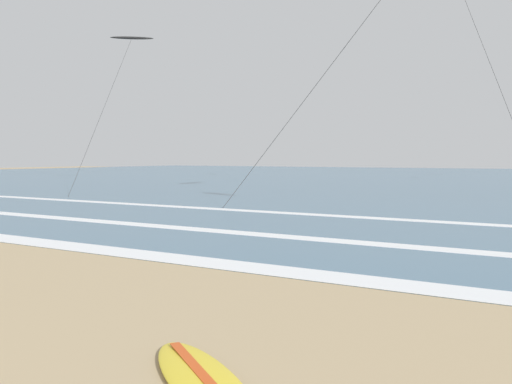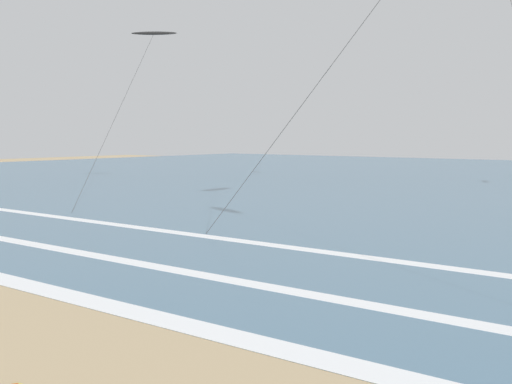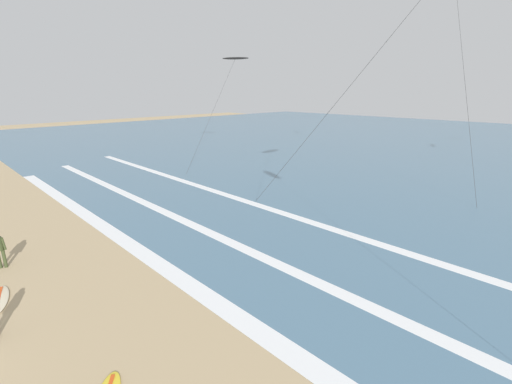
{
  "view_description": "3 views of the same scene",
  "coord_description": "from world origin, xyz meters",
  "views": [
    {
      "loc": [
        7.13,
        0.58,
        2.04
      ],
      "look_at": [
        1.31,
        10.9,
        1.25
      ],
      "focal_mm": 37.25,
      "sensor_mm": 36.0,
      "label": 1
    },
    {
      "loc": [
        12.52,
        -0.42,
        3.94
      ],
      "look_at": [
        3.1,
        11.79,
        2.54
      ],
      "focal_mm": 44.98,
      "sensor_mm": 36.0,
      "label": 2
    },
    {
      "loc": [
        11.59,
        2.41,
        7.32
      ],
      "look_at": [
        -0.17,
        14.09,
        2.39
      ],
      "focal_mm": 24.1,
      "sensor_mm": 36.0,
      "label": 3
    }
  ],
  "objects": [
    {
      "name": "wave_foam_outer_break",
      "position": [
        0.56,
        17.66,
        0.01
      ],
      "size": [
        57.29,
        0.64,
        0.01
      ],
      "primitive_type": "cube",
      "color": "white",
      "rests_on": "ocean_surface"
    },
    {
      "name": "wave_foam_mid_break",
      "position": [
        -1.76,
        12.58,
        0.01
      ],
      "size": [
        48.47,
        0.63,
        0.01
      ],
      "primitive_type": "cube",
      "color": "white",
      "rests_on": "ocean_surface"
    },
    {
      "name": "wave_foam_shoreline",
      "position": [
        -1.99,
        8.89,
        0.01
      ],
      "size": [
        43.11,
        0.82,
        0.01
      ],
      "primitive_type": "cube",
      "color": "white",
      "rests_on": "ocean_surface"
    },
    {
      "name": "ocean_surface",
      "position": [
        0.0,
        53.49,
        0.01
      ],
      "size": [
        140.0,
        90.0,
        0.01
      ],
      "primitive_type": "cube",
      "color": "slate",
      "rests_on": "ground"
    },
    {
      "name": "kite_black_low_near",
      "position": [
        -20.77,
        31.09,
        10.83
      ],
      "size": [
        8.11,
        13.32,
        11.14
      ],
      "color": "black",
      "rests_on": "ground"
    }
  ]
}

